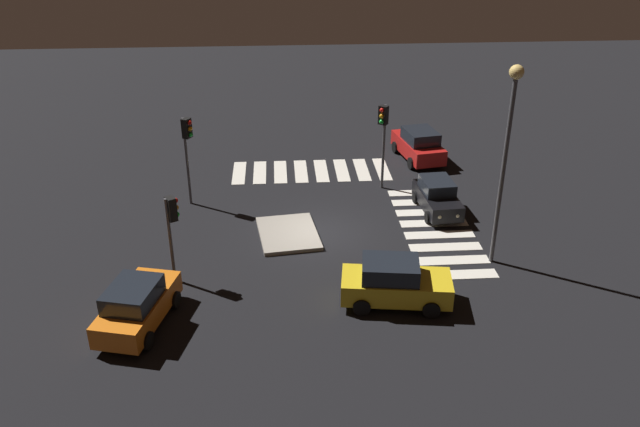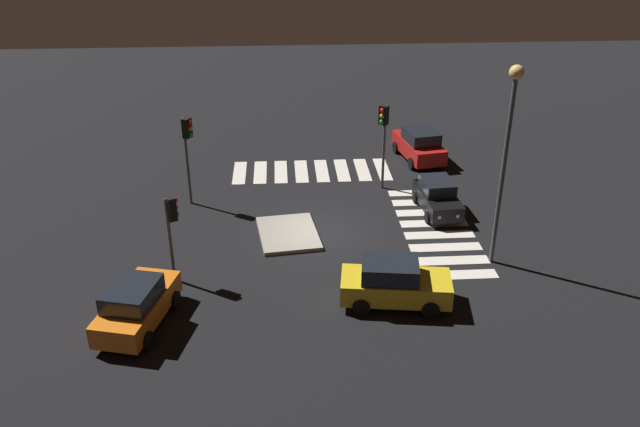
% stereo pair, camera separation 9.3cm
% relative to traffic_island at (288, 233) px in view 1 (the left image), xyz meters
% --- Properties ---
extents(ground_plane, '(80.00, 80.00, 0.00)m').
position_rel_traffic_island_xyz_m(ground_plane, '(0.13, -1.47, -0.09)').
color(ground_plane, black).
extents(traffic_island, '(3.77, 3.02, 0.18)m').
position_rel_traffic_island_xyz_m(traffic_island, '(0.00, 0.00, 0.00)').
color(traffic_island, gray).
rests_on(traffic_island, ground).
extents(car_orange, '(4.37, 2.69, 1.79)m').
position_rel_traffic_island_xyz_m(car_orange, '(-6.48, 5.57, 0.79)').
color(car_orange, orange).
rests_on(car_orange, ground).
extents(car_black, '(3.77, 1.93, 1.60)m').
position_rel_traffic_island_xyz_m(car_black, '(2.00, -7.33, 0.70)').
color(car_black, black).
rests_on(car_black, ground).
extents(car_red, '(4.48, 2.57, 1.86)m').
position_rel_traffic_island_xyz_m(car_red, '(8.79, -7.80, 0.83)').
color(car_red, red).
rests_on(car_red, ground).
extents(car_yellow, '(2.40, 4.36, 1.82)m').
position_rel_traffic_island_xyz_m(car_yellow, '(-5.69, -3.91, 0.81)').
color(car_yellow, gold).
rests_on(car_yellow, ground).
extents(traffic_light_west, '(0.54, 0.53, 3.67)m').
position_rel_traffic_island_xyz_m(traffic_light_west, '(-3.44, 4.56, 2.69)').
color(traffic_light_west, '#47474C').
rests_on(traffic_light_west, ground).
extents(traffic_light_north, '(0.54, 0.53, 4.50)m').
position_rel_traffic_island_xyz_m(traffic_light_north, '(3.64, 4.70, 3.32)').
color(traffic_light_north, '#47474C').
rests_on(traffic_light_north, ground).
extents(traffic_light_east, '(0.53, 0.54, 4.54)m').
position_rel_traffic_island_xyz_m(traffic_light_east, '(4.85, -5.00, 3.35)').
color(traffic_light_east, '#47474C').
rests_on(traffic_light_east, ground).
extents(street_lamp, '(0.56, 0.56, 8.43)m').
position_rel_traffic_island_xyz_m(street_lamp, '(-2.90, -8.58, 5.58)').
color(street_lamp, '#47474C').
rests_on(street_lamp, ground).
extents(crosswalk_near, '(8.75, 3.20, 0.02)m').
position_rel_traffic_island_xyz_m(crosswalk_near, '(0.13, -6.93, -0.08)').
color(crosswalk_near, silver).
rests_on(crosswalk_near, ground).
extents(crosswalk_side, '(3.20, 8.75, 0.02)m').
position_rel_traffic_island_xyz_m(crosswalk_side, '(7.44, -1.47, -0.08)').
color(crosswalk_side, silver).
rests_on(crosswalk_side, ground).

